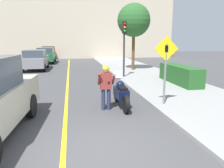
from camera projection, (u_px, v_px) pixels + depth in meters
The scene contains 13 objects.
ground_plane at pixel (90, 151), 5.01m from camera, with size 80.00×80.00×0.00m, color #424244.
sidewalk_curb at pixel (190, 96), 9.72m from camera, with size 4.40×44.00×0.11m.
road_center_line at pixel (67, 92), 10.68m from camera, with size 0.12×36.00×0.01m.
building_backdrop at pixel (72, 25), 29.17m from camera, with size 28.00×1.20×8.91m.
motorcycle at pixel (121, 94), 8.23m from camera, with size 0.62×2.18×1.30m.
person_biker at pixel (106, 83), 7.75m from camera, with size 0.59×0.46×1.64m.
crossing_sign at pixel (166, 64), 7.97m from camera, with size 0.91×0.08×2.53m.
traffic_light at pixel (124, 39), 13.92m from camera, with size 0.26×0.30×3.54m.
hedge_row at pixel (180, 74), 12.20m from camera, with size 0.90×3.54×0.98m.
street_tree at pixel (134, 20), 17.11m from camera, with size 2.59×2.59×5.19m.
parked_car_grey at pixel (35, 60), 18.39m from camera, with size 1.88×4.20×1.68m.
parked_car_green at pixel (46, 55), 23.70m from camera, with size 1.88×4.20×1.68m.
parked_car_red at pixel (49, 52), 29.78m from camera, with size 1.88×4.20×1.68m.
Camera 1 is at (-0.35, -4.62, 2.50)m, focal length 35.00 mm.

